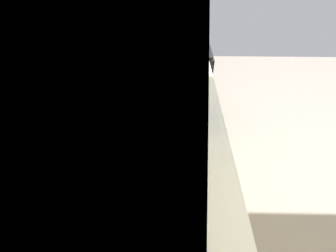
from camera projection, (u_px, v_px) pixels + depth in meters
wall_back at (64, 54)px, 0.80m from camera, size 4.01×0.12×2.81m
oven_range at (174, 85)px, 2.46m from camera, size 0.68×0.65×1.07m
microwave at (167, 90)px, 1.28m from camera, size 0.51×0.36×0.34m
kettle at (177, 69)px, 1.67m from camera, size 0.19×0.14×0.15m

